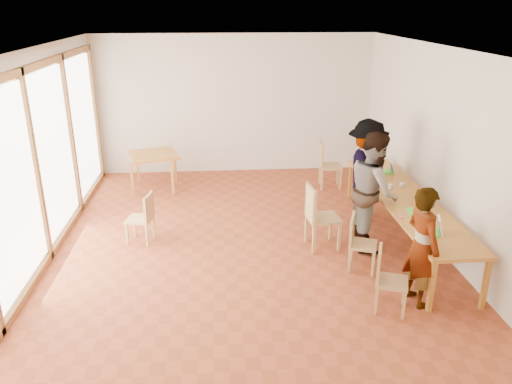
% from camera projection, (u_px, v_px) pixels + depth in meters
% --- Properties ---
extents(ground, '(8.00, 8.00, 0.00)m').
position_uv_depth(ground, '(246.00, 251.00, 7.68)').
color(ground, '#9B4325').
rests_on(ground, ground).
extents(wall_back, '(6.00, 0.10, 3.00)m').
position_uv_depth(wall_back, '(235.00, 105.00, 10.88)').
color(wall_back, beige).
rests_on(wall_back, ground).
extents(wall_front, '(6.00, 0.10, 3.00)m').
position_uv_depth(wall_front, '(280.00, 328.00, 3.42)').
color(wall_front, beige).
rests_on(wall_front, ground).
extents(wall_right, '(0.10, 8.00, 3.00)m').
position_uv_depth(wall_right, '(448.00, 154.00, 7.37)').
color(wall_right, beige).
rests_on(wall_right, ground).
extents(window_wall, '(0.10, 8.00, 3.00)m').
position_uv_depth(window_wall, '(33.00, 163.00, 6.93)').
color(window_wall, white).
rests_on(window_wall, ground).
extents(ceiling, '(6.00, 8.00, 0.04)m').
position_uv_depth(ceiling, '(245.00, 49.00, 6.61)').
color(ceiling, white).
rests_on(ceiling, wall_back).
extents(communal_table, '(0.80, 4.00, 0.75)m').
position_uv_depth(communal_table, '(405.00, 200.00, 7.78)').
color(communal_table, '#B97929').
rests_on(communal_table, ground).
extents(side_table, '(0.90, 0.90, 0.75)m').
position_uv_depth(side_table, '(153.00, 158.00, 10.03)').
color(side_table, '#B97929').
rests_on(side_table, ground).
extents(chair_near, '(0.49, 0.49, 0.44)m').
position_uv_depth(chair_near, '(385.00, 273.00, 6.08)').
color(chair_near, tan).
rests_on(chair_near, ground).
extents(chair_mid, '(0.49, 0.49, 0.43)m').
position_uv_depth(chair_mid, '(357.00, 237.00, 7.03)').
color(chair_mid, tan).
rests_on(chair_mid, ground).
extents(chair_far, '(0.52, 0.52, 0.54)m').
position_uv_depth(chair_far, '(317.00, 210.00, 7.61)').
color(chair_far, tan).
rests_on(chair_far, ground).
extents(chair_empty, '(0.48, 0.48, 0.50)m').
position_uv_depth(chair_empty, '(326.00, 160.00, 10.16)').
color(chair_empty, tan).
rests_on(chair_empty, ground).
extents(chair_spare, '(0.45, 0.45, 0.43)m').
position_uv_depth(chair_spare, '(144.00, 213.00, 7.83)').
color(chair_spare, tan).
rests_on(chair_spare, ground).
extents(person_near, '(0.50, 0.64, 1.56)m').
position_uv_depth(person_near, '(422.00, 247.00, 6.13)').
color(person_near, gray).
rests_on(person_near, ground).
extents(person_mid, '(0.76, 0.94, 1.83)m').
position_uv_depth(person_mid, '(373.00, 190.00, 7.58)').
color(person_mid, gray).
rests_on(person_mid, ground).
extents(person_far, '(0.79, 1.23, 1.81)m').
position_uv_depth(person_far, '(366.00, 172.00, 8.44)').
color(person_far, gray).
rests_on(person_far, ground).
extents(laptop_near, '(0.31, 0.32, 0.23)m').
position_uv_depth(laptop_near, '(436.00, 229.00, 6.54)').
color(laptop_near, '#4EDB39').
rests_on(laptop_near, communal_table).
extents(laptop_mid, '(0.24, 0.27, 0.21)m').
position_uv_depth(laptop_mid, '(418.00, 209.00, 7.18)').
color(laptop_mid, '#4EDB39').
rests_on(laptop_mid, communal_table).
extents(laptop_far, '(0.24, 0.27, 0.21)m').
position_uv_depth(laptop_far, '(389.00, 169.00, 8.89)').
color(laptop_far, '#4EDB39').
rests_on(laptop_far, communal_table).
extents(yellow_mug, '(0.16, 0.16, 0.11)m').
position_uv_depth(yellow_mug, '(419.00, 202.00, 7.45)').
color(yellow_mug, gold).
rests_on(yellow_mug, communal_table).
extents(green_bottle, '(0.07, 0.07, 0.28)m').
position_uv_depth(green_bottle, '(377.00, 155.00, 9.41)').
color(green_bottle, '#1B6736').
rests_on(green_bottle, communal_table).
extents(clear_glass, '(0.07, 0.07, 0.09)m').
position_uv_depth(clear_glass, '(390.00, 187.00, 8.08)').
color(clear_glass, silver).
rests_on(clear_glass, communal_table).
extents(condiment_cup, '(0.08, 0.08, 0.06)m').
position_uv_depth(condiment_cup, '(402.00, 185.00, 8.21)').
color(condiment_cup, white).
rests_on(condiment_cup, communal_table).
extents(pink_phone, '(0.05, 0.10, 0.01)m').
position_uv_depth(pink_phone, '(401.00, 217.00, 7.05)').
color(pink_phone, '#F3485C').
rests_on(pink_phone, communal_table).
extents(black_pouch, '(0.16, 0.26, 0.09)m').
position_uv_depth(black_pouch, '(377.00, 175.00, 8.63)').
color(black_pouch, black).
rests_on(black_pouch, communal_table).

